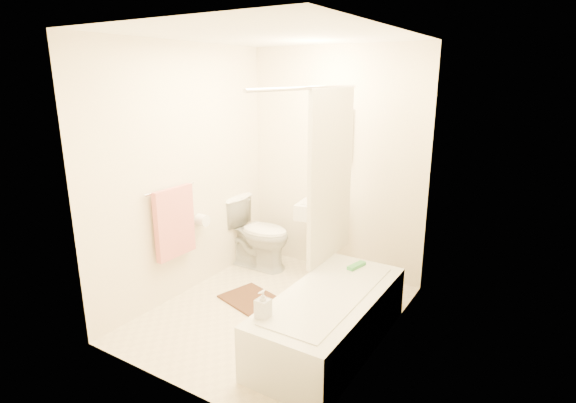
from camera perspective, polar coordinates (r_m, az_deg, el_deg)
The scene contains 17 objects.
floor at distance 4.24m, azimuth -1.83°, elevation -13.94°, with size 2.40×2.40×0.00m, color beige.
ceiling at distance 3.70m, azimuth -2.17°, elevation 20.42°, with size 2.40×2.40×0.00m, color white.
wall_back at distance 4.82m, azimuth 5.98°, elevation 4.87°, with size 2.00×0.02×2.40m, color beige.
wall_left at distance 4.41m, azimuth -12.88°, elevation 3.59°, with size 0.02×2.40×2.40m, color beige.
wall_right at distance 3.36m, azimuth 12.36°, elevation -0.09°, with size 0.02×2.40×2.40m, color beige.
mirror at distance 4.75m, azimuth 5.97°, elevation 8.39°, with size 0.40×0.03×0.55m, color white.
curtain_rod at distance 3.62m, azimuth 2.88°, elevation 14.19°, with size 0.03×0.03×1.70m, color silver.
shower_curtain at distance 4.07m, azimuth 5.47°, elevation 3.20°, with size 0.04×0.80×1.55m, color silver.
towel_bar at distance 4.24m, azimuth -14.76°, elevation 1.59°, with size 0.02×0.02×0.60m, color silver.
towel at distance 4.30m, azimuth -14.19°, elevation -2.59°, with size 0.06×0.45×0.66m, color #CC7266.
toilet_paper at distance 4.58m, azimuth -10.83°, elevation -2.35°, with size 0.12×0.12×0.11m, color white.
toilet at distance 5.06m, azimuth -3.96°, elevation -4.01°, with size 0.45×0.80×0.79m, color silver.
sink at distance 4.81m, azimuth 4.04°, elevation -4.44°, with size 0.45×0.36×0.88m, color silver, non-canonical shape.
bathtub at distance 3.71m, azimuth 5.38°, elevation -14.67°, with size 0.69×1.57×0.44m, color silver, non-canonical shape.
bath_mat at distance 4.45m, azimuth -4.59°, elevation -12.31°, with size 0.57×0.43×0.02m, color #533324.
soap_bottle at distance 3.24m, azimuth -3.19°, elevation -12.89°, with size 0.09×0.10×0.21m, color white.
scrub_brush at distance 4.08m, azimuth 8.68°, elevation -8.13°, with size 0.06×0.20×0.04m, color green.
Camera 1 is at (2.05, -3.07, 2.08)m, focal length 28.00 mm.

